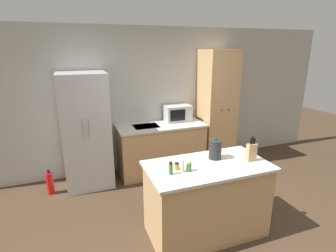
{
  "coord_description": "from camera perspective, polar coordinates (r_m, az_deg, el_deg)",
  "views": [
    {
      "loc": [
        -1.52,
        -2.3,
        2.24
      ],
      "look_at": [
        -0.14,
        1.4,
        1.05
      ],
      "focal_mm": 28.0,
      "sensor_mm": 36.0,
      "label": 1
    }
  ],
  "objects": [
    {
      "name": "spice_bottle_short_red",
      "position": [
        2.91,
        3.22,
        -8.7
      ],
      "size": [
        0.04,
        0.04,
        0.14
      ],
      "color": "beige",
      "rests_on": "kitchen_island"
    },
    {
      "name": "kettle",
      "position": [
        3.26,
        10.25,
        -5.05
      ],
      "size": [
        0.15,
        0.15,
        0.26
      ],
      "color": "#232326",
      "rests_on": "kitchen_island"
    },
    {
      "name": "kitchen_island",
      "position": [
        3.35,
        8.36,
        -15.46
      ],
      "size": [
        1.45,
        0.78,
        0.92
      ],
      "color": "tan",
      "rests_on": "ground_plane"
    },
    {
      "name": "wall_back",
      "position": [
        4.96,
        -2.19,
        5.84
      ],
      "size": [
        7.2,
        0.06,
        2.6
      ],
      "color": "#B2B2AD",
      "rests_on": "ground_plane"
    },
    {
      "name": "ground_plane",
      "position": [
        3.55,
        10.95,
        -22.7
      ],
      "size": [
        14.0,
        14.0,
        0.0
      ],
      "primitive_type": "plane",
      "color": "#423021"
    },
    {
      "name": "spice_bottle_green_herb",
      "position": [
        2.93,
        4.59,
        -8.79
      ],
      "size": [
        0.06,
        0.06,
        0.12
      ],
      "color": "#337033",
      "rests_on": "kitchen_island"
    },
    {
      "name": "spice_bottle_tall_dark",
      "position": [
        2.85,
        0.6,
        -9.26
      ],
      "size": [
        0.05,
        0.05,
        0.14
      ],
      "color": "#337033",
      "rests_on": "kitchen_island"
    },
    {
      "name": "pantry_cabinet",
      "position": [
        5.14,
        10.47,
        3.73
      ],
      "size": [
        0.61,
        0.63,
        2.21
      ],
      "color": "tan",
      "rests_on": "ground_plane"
    },
    {
      "name": "spice_bottle_amber_oil",
      "position": [
        2.97,
        1.9,
        -8.75
      ],
      "size": [
        0.06,
        0.06,
        0.08
      ],
      "color": "gold",
      "rests_on": "kitchen_island"
    },
    {
      "name": "knife_block",
      "position": [
        3.3,
        17.72,
        -5.38
      ],
      "size": [
        0.12,
        0.06,
        0.32
      ],
      "color": "tan",
      "rests_on": "kitchen_island"
    },
    {
      "name": "back_counter",
      "position": [
        4.85,
        -1.52,
        -4.8
      ],
      "size": [
        1.57,
        0.69,
        0.91
      ],
      "color": "tan",
      "rests_on": "ground_plane"
    },
    {
      "name": "refrigerator",
      "position": [
        4.45,
        -17.42,
        -1.03
      ],
      "size": [
        0.74,
        0.72,
        1.87
      ],
      "color": "#B7BABC",
      "rests_on": "ground_plane"
    },
    {
      "name": "microwave",
      "position": [
        4.92,
        2.05,
        2.83
      ],
      "size": [
        0.49,
        0.33,
        0.29
      ],
      "color": "#B2B5B7",
      "rests_on": "back_counter"
    },
    {
      "name": "fire_extinguisher",
      "position": [
        4.62,
        -24.29,
        -11.23
      ],
      "size": [
        0.11,
        0.11,
        0.42
      ],
      "color": "red",
      "rests_on": "ground_plane"
    }
  ]
}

